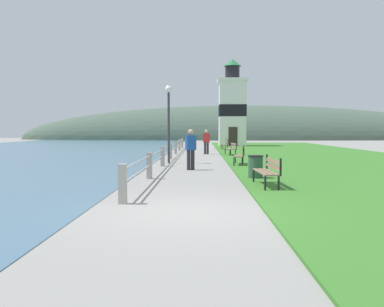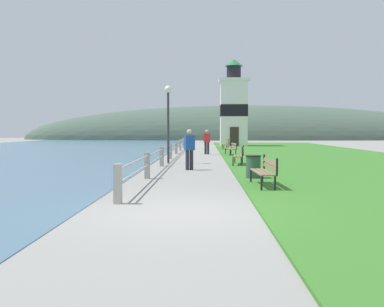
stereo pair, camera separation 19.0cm
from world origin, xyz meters
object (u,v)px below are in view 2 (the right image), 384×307
at_px(lighthouse, 234,109).
at_px(park_bench_near, 265,170).
at_px(park_bench_midway, 240,154).
at_px(park_bench_by_lighthouse, 226,144).
at_px(lamp_post, 168,110).
at_px(person_strolling, 189,148).
at_px(trash_bin, 253,167).
at_px(park_bench_far, 232,148).
at_px(person_by_railing, 207,141).

bearing_deg(lighthouse, park_bench_near, -92.14).
bearing_deg(park_bench_midway, lighthouse, -86.22).
relative_size(park_bench_by_lighthouse, lamp_post, 0.48).
xyz_separation_m(lighthouse, person_strolling, (-3.64, -26.39, -2.96)).
height_order(park_bench_by_lighthouse, lighthouse, lighthouse).
height_order(park_bench_by_lighthouse, person_strolling, person_strolling).
relative_size(park_bench_midway, park_bench_by_lighthouse, 0.94).
distance_m(park_bench_by_lighthouse, trash_bin, 21.87).
bearing_deg(lighthouse, trash_bin, -92.51).
height_order(park_bench_far, park_bench_by_lighthouse, same).
height_order(park_bench_near, person_by_railing, person_by_railing).
height_order(person_strolling, trash_bin, person_strolling).
xyz_separation_m(lighthouse, trash_bin, (-1.31, -29.85, -3.48)).
bearing_deg(lamp_post, park_bench_near, -68.30).
distance_m(person_by_railing, trash_bin, 15.29).
bearing_deg(lighthouse, person_strolling, -97.84).
bearing_deg(person_by_railing, trash_bin, -160.01).
bearing_deg(park_bench_far, park_bench_by_lighthouse, -97.01).
bearing_deg(park_bench_near, trash_bin, -89.51).
bearing_deg(person_strolling, park_bench_far, -39.55).
bearing_deg(park_bench_far, person_by_railing, -55.64).
relative_size(park_bench_far, person_strolling, 1.06).
relative_size(park_bench_midway, park_bench_far, 0.97).
distance_m(park_bench_near, trash_bin, 2.10).
bearing_deg(person_strolling, trash_bin, -171.78).
distance_m(person_by_railing, lamp_post, 8.55).
distance_m(park_bench_midway, lighthouse, 24.45).
bearing_deg(park_bench_midway, lamp_post, -15.09).
distance_m(lighthouse, lamp_post, 23.29).
distance_m(park_bench_far, park_bench_by_lighthouse, 8.55).
bearing_deg(person_by_railing, park_bench_near, -160.33).
bearing_deg(park_bench_by_lighthouse, park_bench_far, 88.17).
xyz_separation_m(park_bench_midway, lamp_post, (-3.54, 1.43, 2.20)).
bearing_deg(park_bench_by_lighthouse, lamp_post, 74.47).
relative_size(park_bench_near, person_by_railing, 1.15).
bearing_deg(lighthouse, lamp_post, -102.04).
bearing_deg(park_bench_by_lighthouse, park_bench_near, 88.44).
bearing_deg(park_bench_by_lighthouse, lighthouse, -99.56).
distance_m(park_bench_near, person_strolling, 6.08).
bearing_deg(lighthouse, park_bench_far, -94.16).
relative_size(park_bench_near, lamp_post, 0.50).
relative_size(park_bench_far, lamp_post, 0.47).
xyz_separation_m(park_bench_near, trash_bin, (-0.11, 2.09, -0.12)).
xyz_separation_m(park_bench_midway, park_bench_by_lighthouse, (0.17, 16.20, 0.00)).
distance_m(park_bench_far, person_by_railing, 2.53).
distance_m(park_bench_near, park_bench_by_lighthouse, 23.96).
distance_m(person_strolling, trash_bin, 4.20).
bearing_deg(park_bench_near, park_bench_far, -92.57).
bearing_deg(park_bench_near, park_bench_by_lighthouse, -92.72).
distance_m(person_strolling, person_by_railing, 11.77).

